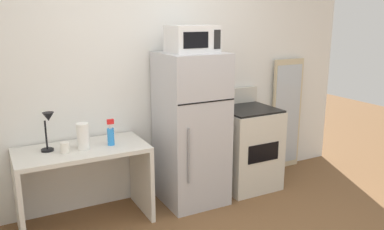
% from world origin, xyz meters
% --- Properties ---
extents(wall_back_white, '(5.00, 0.10, 2.60)m').
position_xyz_m(wall_back_white, '(0.00, 1.70, 1.30)').
color(wall_back_white, white).
rests_on(wall_back_white, ground).
extents(desk, '(1.17, 0.60, 0.75)m').
position_xyz_m(desk, '(-0.87, 1.33, 0.52)').
color(desk, silver).
rests_on(desk, ground).
extents(desk_lamp, '(0.14, 0.12, 0.35)m').
position_xyz_m(desk_lamp, '(-1.13, 1.38, 0.99)').
color(desk_lamp, black).
rests_on(desk_lamp, desk).
extents(coffee_mug, '(0.08, 0.08, 0.09)m').
position_xyz_m(coffee_mug, '(-1.02, 1.27, 0.80)').
color(coffee_mug, white).
rests_on(coffee_mug, desk).
extents(paper_towel_roll, '(0.11, 0.11, 0.24)m').
position_xyz_m(paper_towel_roll, '(-0.85, 1.29, 0.87)').
color(paper_towel_roll, white).
rests_on(paper_towel_roll, desk).
extents(spray_bottle, '(0.06, 0.06, 0.25)m').
position_xyz_m(spray_bottle, '(-0.60, 1.29, 0.85)').
color(spray_bottle, '#2D8CEA').
rests_on(spray_bottle, desk).
extents(refrigerator, '(0.62, 0.66, 1.57)m').
position_xyz_m(refrigerator, '(0.25, 1.31, 0.78)').
color(refrigerator, '#B7B7BC').
rests_on(refrigerator, ground).
extents(microwave, '(0.46, 0.35, 0.26)m').
position_xyz_m(microwave, '(0.25, 1.29, 1.70)').
color(microwave, silver).
rests_on(microwave, refrigerator).
extents(oven_range, '(0.62, 0.61, 1.10)m').
position_xyz_m(oven_range, '(0.97, 1.33, 0.47)').
color(oven_range, beige).
rests_on(oven_range, ground).
extents(leaning_mirror, '(0.44, 0.03, 1.40)m').
position_xyz_m(leaning_mirror, '(1.76, 1.59, 0.70)').
color(leaning_mirror, '#C6B793').
rests_on(leaning_mirror, ground).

